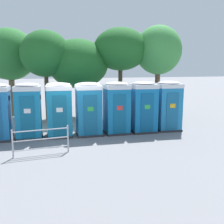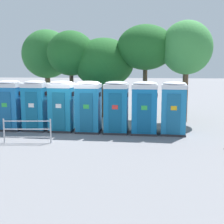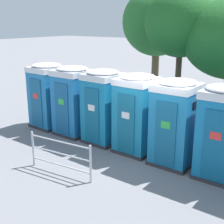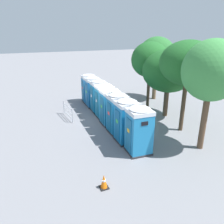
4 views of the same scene
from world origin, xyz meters
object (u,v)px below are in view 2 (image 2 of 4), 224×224
object	(u,v)px
street_tree_1	(47,54)
street_tree_3	(71,54)
portapotty_1	(10,105)
portapotty_7	(174,108)
portapotty_4	(89,106)
street_tree_2	(146,48)
portapotty_6	(145,107)
portapotty_3	(62,106)
event_barrier	(27,130)
street_tree_0	(187,48)
street_tree_4	(104,63)
portapotty_5	(116,107)
portapotty_2	(36,105)

from	to	relation	value
street_tree_1	street_tree_3	distance (m)	3.01
portapotty_1	portapotty_7	xyz separation A→B (m)	(8.25, -0.31, 0.00)
portapotty_4	portapotty_7	world-z (taller)	same
portapotty_4	street_tree_2	xyz separation A→B (m)	(2.79, 3.85, 3.03)
portapotty_6	portapotty_7	xyz separation A→B (m)	(1.38, 0.01, 0.00)
portapotty_3	event_barrier	world-z (taller)	portapotty_3
portapotty_4	event_barrier	size ratio (longest dim) A/B	1.24
street_tree_0	street_tree_2	xyz separation A→B (m)	(-2.31, 0.58, 0.07)
street_tree_0	street_tree_2	distance (m)	2.38
portapotty_3	portapotty_7	distance (m)	5.50
street_tree_4	portapotty_7	bearing A→B (deg)	-49.64
portapotty_1	event_barrier	size ratio (longest dim) A/B	1.24
portapotty_3	street_tree_4	bearing A→B (deg)	70.22
portapotty_3	portapotty_7	xyz separation A→B (m)	(5.50, -0.24, -0.00)
street_tree_3	portapotty_3	bearing A→B (deg)	-84.15
portapotty_3	portapotty_5	world-z (taller)	same
portapotty_4	portapotty_5	xyz separation A→B (m)	(1.37, -0.06, 0.00)
street_tree_1	portapotty_2	bearing A→B (deg)	-78.68
portapotty_2	street_tree_2	world-z (taller)	street_tree_2
portapotty_6	street_tree_3	size ratio (longest dim) A/B	0.47
portapotty_4	street_tree_2	world-z (taller)	street_tree_2
portapotty_5	portapotty_7	bearing A→B (deg)	-1.11
portapotty_4	street_tree_4	world-z (taller)	street_tree_4
portapotty_6	street_tree_2	xyz separation A→B (m)	(0.04, 3.97, 3.03)
portapotty_2	event_barrier	world-z (taller)	portapotty_2
portapotty_7	street_tree_2	distance (m)	5.16
portapotty_5	event_barrier	size ratio (longest dim) A/B	1.24
street_tree_0	street_tree_1	xyz separation A→B (m)	(-9.06, 3.00, -0.23)
street_tree_3	event_barrier	world-z (taller)	street_tree_3
portapotty_5	street_tree_1	size ratio (longest dim) A/B	0.45
street_tree_1	street_tree_4	bearing A→B (deg)	-22.86
street_tree_2	street_tree_3	xyz separation A→B (m)	(-4.57, 0.33, -0.32)
portapotty_5	portapotty_6	distance (m)	1.38
street_tree_0	portapotty_6	bearing A→B (deg)	-124.73
street_tree_3	portapotty_5	bearing A→B (deg)	-53.26
street_tree_0	street_tree_4	bearing A→B (deg)	165.77
street_tree_1	portapotty_4	bearing A→B (deg)	-57.70
portapotty_5	portapotty_7	xyz separation A→B (m)	(2.75, -0.05, -0.00)
portapotty_6	portapotty_1	bearing A→B (deg)	177.29
portapotty_1	street_tree_1	bearing A→B (deg)	88.45
portapotty_2	portapotty_7	size ratio (longest dim) A/B	1.00
portapotty_1	street_tree_2	world-z (taller)	street_tree_2
portapotty_7	portapotty_2	bearing A→B (deg)	177.40
portapotty_2	portapotty_5	size ratio (longest dim) A/B	1.00
portapotty_2	portapotty_4	distance (m)	2.75
portapotty_3	street_tree_0	xyz separation A→B (m)	(6.47, 3.14, 2.96)
portapotty_3	street_tree_2	xyz separation A→B (m)	(4.16, 3.72, 3.03)
portapotty_7	event_barrier	distance (m)	6.82
portapotty_1	portapotty_3	distance (m)	2.75
portapotty_2	street_tree_1	world-z (taller)	street_tree_1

